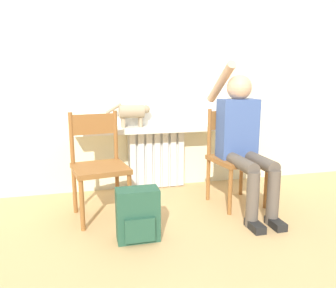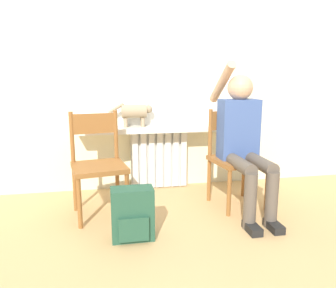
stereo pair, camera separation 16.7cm
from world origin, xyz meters
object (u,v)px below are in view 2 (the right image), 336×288
chair_left (98,163)px  backpack (133,214)px  person (243,136)px  chair_right (236,156)px  cat (135,112)px

chair_left → backpack: size_ratio=2.28×
chair_left → backpack: chair_left is taller
chair_left → backpack: 0.63m
person → chair_right: bearing=92.8°
chair_left → cat: 0.76m
chair_left → backpack: (0.24, -0.51, -0.27)m
chair_left → chair_right: size_ratio=1.00×
chair_left → person: 1.27m
person → cat: size_ratio=2.92×
chair_right → person: bearing=-95.7°
chair_right → cat: 1.09m
cat → chair_left: bearing=-123.9°
person → backpack: 1.17m
person → chair_left: bearing=174.1°
chair_right → person: size_ratio=0.67×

